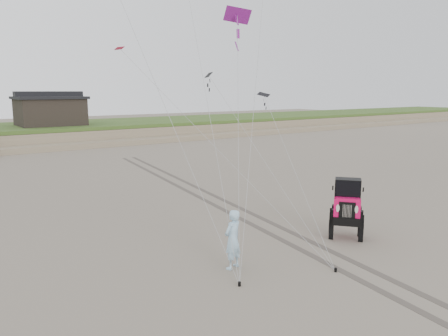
{
  "coord_description": "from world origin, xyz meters",
  "views": [
    {
      "loc": [
        -9.41,
        -8.74,
        5.18
      ],
      "look_at": [
        -1.0,
        3.0,
        2.6
      ],
      "focal_mm": 35.0,
      "sensor_mm": 36.0,
      "label": 1
    }
  ],
  "objects": [
    {
      "name": "man",
      "position": [
        -2.13,
        1.0,
        0.89
      ],
      "size": [
        0.74,
        0.59,
        1.78
      ],
      "primitive_type": "imported",
      "rotation": [
        0.0,
        0.0,
        3.43
      ],
      "color": "#7EA0C3",
      "rests_on": "ground"
    },
    {
      "name": "dune_ridge",
      "position": [
        0.0,
        37.5,
        0.82
      ],
      "size": [
        160.0,
        14.25,
        1.73
      ],
      "color": "#7A6B54",
      "rests_on": "ground"
    },
    {
      "name": "tire_tracks",
      "position": [
        2.0,
        8.0,
        0.0
      ],
      "size": [
        5.22,
        29.74,
        0.01
      ],
      "color": "#4C443D",
      "rests_on": "ground"
    },
    {
      "name": "ground",
      "position": [
        0.0,
        0.0,
        0.0
      ],
      "size": [
        160.0,
        160.0,
        0.0
      ],
      "primitive_type": "plane",
      "color": "#6B6054",
      "rests_on": "ground"
    },
    {
      "name": "stake_main",
      "position": [
        -2.69,
        -0.07,
        0.06
      ],
      "size": [
        0.08,
        0.08,
        0.12
      ],
      "primitive_type": "cylinder",
      "color": "black",
      "rests_on": "ground"
    },
    {
      "name": "stake_aux",
      "position": [
        0.14,
        -0.96,
        0.06
      ],
      "size": [
        0.08,
        0.08,
        0.12
      ],
      "primitive_type": "cylinder",
      "color": "black",
      "rests_on": "ground"
    },
    {
      "name": "cabin",
      "position": [
        2.0,
        37.0,
        3.24
      ],
      "size": [
        6.4,
        5.4,
        3.35
      ],
      "color": "black",
      "rests_on": "dune_ridge"
    },
    {
      "name": "jeep",
      "position": [
        2.74,
        0.8,
        0.85
      ],
      "size": [
        4.76,
        4.41,
        1.7
      ],
      "primitive_type": null,
      "rotation": [
        0.0,
        0.0,
        -0.88
      ],
      "color": "#DE0B53",
      "rests_on": "ground"
    }
  ]
}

